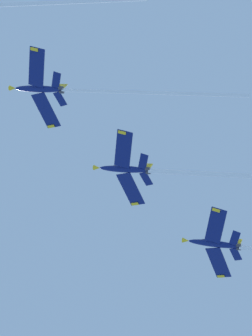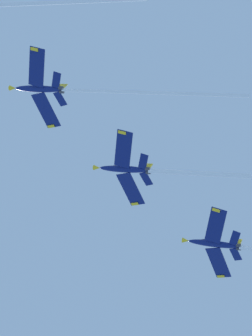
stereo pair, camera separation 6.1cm
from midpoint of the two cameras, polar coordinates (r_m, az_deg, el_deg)
jet_second at (r=153.37m, az=-4.41°, el=6.40°), size 51.51×20.06×21.20m
jet_third at (r=151.60m, az=5.03°, el=-0.37°), size 54.95×20.09×21.44m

